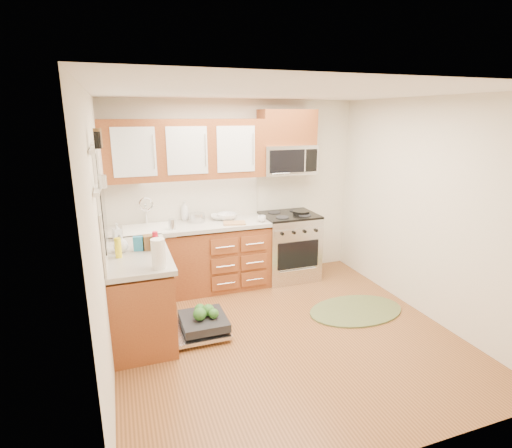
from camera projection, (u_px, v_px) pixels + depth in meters
name	position (u px, v px, depth m)	size (l,w,h in m)	color
floor	(284.00, 333.00, 4.35)	(3.50, 3.50, 0.00)	brown
ceiling	(289.00, 92.00, 3.68)	(3.50, 3.50, 0.00)	white
wall_back	(236.00, 192.00, 5.61)	(3.50, 0.04, 2.50)	silver
wall_front	(402.00, 294.00, 2.42)	(3.50, 0.04, 2.50)	silver
wall_left	(101.00, 240.00, 3.45)	(0.04, 3.50, 2.50)	silver
wall_right	(426.00, 209.00, 4.58)	(0.04, 3.50, 2.50)	silver
base_cabinet_back	(191.00, 260.00, 5.32)	(2.05, 0.60, 0.85)	maroon
base_cabinet_left	(140.00, 297.00, 4.25)	(0.60, 1.25, 0.85)	maroon
countertop_back	(190.00, 226.00, 5.18)	(2.07, 0.64, 0.05)	#ABA59C
countertop_left	(137.00, 255.00, 4.12)	(0.64, 1.27, 0.05)	#ABA59C
backsplash_back	(185.00, 199.00, 5.37)	(2.05, 0.02, 0.57)	beige
backsplash_left	(104.00, 229.00, 3.95)	(0.02, 1.25, 0.57)	beige
upper_cabinets	(185.00, 149.00, 5.05)	(2.05, 0.35, 0.75)	maroon
cabinet_over_mw	(287.00, 127.00, 5.43)	(0.76, 0.35, 0.47)	maroon
range	(289.00, 246.00, 5.74)	(0.76, 0.64, 0.95)	silver
microwave	(287.00, 160.00, 5.52)	(0.76, 0.38, 0.40)	silver
sink	(149.00, 238.00, 5.02)	(0.62, 0.50, 0.26)	white
dishwasher	(200.00, 325.00, 4.32)	(0.70, 0.60, 0.20)	silver
window	(100.00, 196.00, 3.83)	(0.03, 1.05, 1.05)	white
window_blind	(100.00, 161.00, 3.75)	(0.02, 0.96, 0.40)	white
shelf_upper	(93.00, 150.00, 2.93)	(0.04, 0.40, 0.03)	white
shelf_lower	(97.00, 190.00, 3.01)	(0.04, 0.40, 0.03)	white
rug	(356.00, 310.00, 4.83)	(1.18, 0.77, 0.02)	#636A3C
skillet	(301.00, 212.00, 5.62)	(0.24, 0.24, 0.04)	black
stock_pot	(197.00, 218.00, 5.27)	(0.20, 0.20, 0.12)	silver
cutting_board	(234.00, 223.00, 5.20)	(0.28, 0.18, 0.02)	#AC864E
canister	(172.00, 225.00, 4.90)	(0.09, 0.09, 0.14)	silver
paper_towel_roll	(158.00, 254.00, 3.67)	(0.13, 0.13, 0.28)	white
mustard_bottle	(118.00, 248.00, 3.96)	(0.06, 0.06, 0.20)	yellow
red_bottle	(155.00, 241.00, 4.14)	(0.06, 0.06, 0.21)	red
wooden_box	(151.00, 242.00, 4.21)	(0.15, 0.11, 0.15)	brown
blue_carton	(138.00, 244.00, 4.16)	(0.10, 0.06, 0.15)	teal
bowl_a	(220.00, 217.00, 5.43)	(0.25, 0.25, 0.06)	#999999
bowl_b	(227.00, 217.00, 5.40)	(0.27, 0.27, 0.08)	#999999
cup	(262.00, 219.00, 5.29)	(0.11, 0.11, 0.09)	#999999
soap_bottle_a	(185.00, 211.00, 5.35)	(0.10, 0.10, 0.26)	#999999
soap_bottle_b	(117.00, 232.00, 4.51)	(0.09, 0.09, 0.20)	#999999
soap_bottle_c	(121.00, 243.00, 4.12)	(0.15, 0.15, 0.19)	#999999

